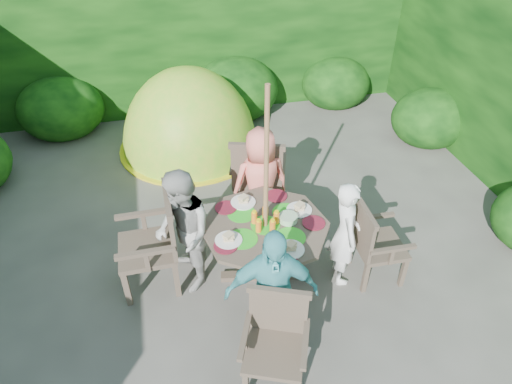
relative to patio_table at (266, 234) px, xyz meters
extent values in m
plane|color=#4B4943|center=(-0.17, 0.46, -0.62)|extent=(60.00, 60.00, 0.00)
cube|color=black|center=(-0.17, 4.46, 0.63)|extent=(9.00, 1.00, 2.50)
cylinder|color=#3E3328|center=(0.00, 0.00, -0.27)|extent=(0.12, 0.12, 0.70)
cube|color=#3E3328|center=(0.00, 0.00, -0.59)|extent=(0.93, 0.27, 0.06)
cube|color=#3E3328|center=(0.00, 0.00, -0.59)|extent=(0.27, 0.93, 0.06)
cylinder|color=#3E3328|center=(0.00, 0.00, 0.10)|extent=(1.48, 1.48, 0.04)
cylinder|color=green|center=(-0.26, -0.14, 0.12)|extent=(0.29, 0.29, 0.00)
cylinder|color=green|center=(0.19, -0.22, 0.12)|extent=(0.29, 0.29, 0.00)
cylinder|color=green|center=(-0.19, 0.22, 0.12)|extent=(0.29, 0.29, 0.00)
cylinder|color=green|center=(0.25, 0.14, 0.12)|extent=(0.29, 0.29, 0.00)
cylinder|color=green|center=(0.00, 0.00, 0.12)|extent=(0.29, 0.29, 0.00)
cylinder|color=white|center=(0.38, 0.14, 0.13)|extent=(0.26, 0.26, 0.01)
cylinder|color=white|center=(-0.14, 0.39, 0.13)|extent=(0.26, 0.26, 0.01)
cylinder|color=white|center=(-0.39, -0.14, 0.13)|extent=(0.26, 0.26, 0.01)
cylinder|color=white|center=(0.13, -0.39, 0.13)|extent=(0.26, 0.26, 0.01)
cylinder|color=red|center=(0.46, -0.08, 0.13)|extent=(0.23, 0.23, 0.01)
cylinder|color=red|center=(0.22, 0.42, 0.13)|extent=(0.23, 0.23, 0.01)
cylinder|color=red|center=(-0.33, 0.34, 0.13)|extent=(0.23, 0.23, 0.01)
cylinder|color=red|center=(-0.43, -0.21, 0.13)|extent=(0.23, 0.23, 0.01)
cylinder|color=red|center=(0.06, -0.47, 0.13)|extent=(0.23, 0.23, 0.01)
cylinder|color=green|center=(0.23, 0.01, 0.15)|extent=(0.19, 0.19, 0.06)
cylinder|color=brown|center=(0.00, 0.00, 0.48)|extent=(0.05, 0.05, 2.20)
cube|color=#3E3328|center=(1.16, -0.21, -0.22)|extent=(0.49, 0.51, 0.05)
cube|color=#3E3328|center=(1.36, -0.43, -0.43)|extent=(0.05, 0.05, 0.40)
cube|color=#3E3328|center=(1.37, -0.01, -0.43)|extent=(0.05, 0.05, 0.40)
cube|color=#3E3328|center=(0.94, -0.41, -0.43)|extent=(0.05, 0.05, 0.40)
cube|color=#3E3328|center=(0.96, 0.00, -0.43)|extent=(0.05, 0.05, 0.40)
cube|color=#3E3328|center=(0.93, -0.20, 0.03)|extent=(0.05, 0.49, 0.47)
cube|color=#3E3328|center=(1.15, -0.46, -0.03)|extent=(0.47, 0.06, 0.04)
cube|color=#3E3328|center=(1.16, 0.03, -0.03)|extent=(0.47, 0.06, 0.04)
cube|color=#3E3328|center=(-1.17, 0.21, -0.15)|extent=(0.56, 0.58, 0.06)
cube|color=#3E3328|center=(-1.41, 0.45, -0.39)|extent=(0.06, 0.06, 0.46)
cube|color=#3E3328|center=(-1.41, -0.04, -0.39)|extent=(0.06, 0.06, 0.46)
cube|color=#3E3328|center=(-0.92, 0.46, -0.39)|extent=(0.06, 0.06, 0.46)
cube|color=#3E3328|center=(-0.92, -0.03, -0.39)|extent=(0.06, 0.06, 0.46)
cube|color=#3E3328|center=(-0.90, 0.21, 0.15)|extent=(0.05, 0.58, 0.55)
cube|color=#3E3328|center=(-1.17, 0.50, 0.07)|extent=(0.55, 0.06, 0.04)
cube|color=#3E3328|center=(-1.16, -0.08, 0.07)|extent=(0.55, 0.06, 0.04)
cube|color=#3E3328|center=(0.21, 1.16, -0.14)|extent=(0.73, 0.71, 0.06)
cube|color=#3E3328|center=(0.52, 1.32, -0.39)|extent=(0.07, 0.07, 0.47)
cube|color=#3E3328|center=(0.05, 1.47, -0.39)|extent=(0.07, 0.07, 0.47)
cube|color=#3E3328|center=(0.36, 0.85, -0.39)|extent=(0.07, 0.07, 0.47)
cube|color=#3E3328|center=(-0.10, 1.00, -0.39)|extent=(0.07, 0.07, 0.47)
cube|color=#3E3328|center=(0.12, 0.91, 0.16)|extent=(0.57, 0.22, 0.56)
cube|color=#3E3328|center=(0.48, 1.07, 0.08)|extent=(0.23, 0.55, 0.04)
cube|color=#3E3328|center=(-0.07, 1.25, 0.08)|extent=(0.23, 0.55, 0.04)
cube|color=#3E3328|center=(-0.22, -1.16, -0.23)|extent=(0.62, 0.61, 0.05)
cube|color=#3E3328|center=(-0.33, -0.90, -0.43)|extent=(0.06, 0.06, 0.39)
cube|color=#3E3328|center=(0.05, -1.05, -0.43)|extent=(0.06, 0.06, 0.39)
cube|color=#3E3328|center=(-0.13, -0.96, 0.02)|extent=(0.46, 0.21, 0.46)
cube|color=#3E3328|center=(-0.44, -1.07, -0.04)|extent=(0.22, 0.44, 0.04)
cube|color=#3E3328|center=(0.01, -1.25, -0.04)|extent=(0.22, 0.44, 0.04)
imported|color=white|center=(0.78, -0.14, -0.03)|extent=(0.34, 0.47, 1.20)
imported|color=#AAA9A5|center=(-0.79, 0.14, 0.05)|extent=(0.60, 0.72, 1.36)
imported|color=#FF7969|center=(0.14, 0.79, 0.04)|extent=(0.67, 0.46, 1.34)
imported|color=#50B5BC|center=(-0.15, -0.79, 0.06)|extent=(0.84, 0.45, 1.36)
ellipsoid|color=#6EC826|center=(-0.45, 2.86, -0.62)|extent=(2.52, 2.52, 2.46)
ellipsoid|color=black|center=(-0.25, 2.20, -0.62)|extent=(0.77, 0.55, 0.85)
cylinder|color=yellow|center=(-0.45, 2.86, -0.61)|extent=(2.15, 2.15, 0.03)
camera|label=1|loc=(-0.85, -3.23, 3.05)|focal=32.00mm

